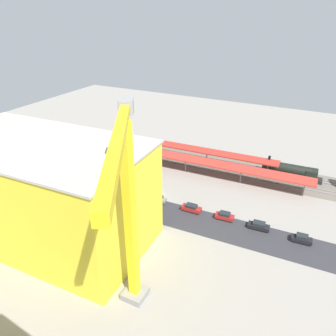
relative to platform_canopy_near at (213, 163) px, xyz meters
name	(u,v)px	position (x,y,z in m)	size (l,w,h in m)	color
ground_plane	(157,196)	(8.82, 15.93, -4.28)	(193.61, 193.61, 0.00)	gray
rail_bed	(193,161)	(8.82, -7.06, -4.28)	(121.01, 13.64, 0.01)	#665E54
street_asphalt	(146,207)	(8.82, 21.48, -4.28)	(121.01, 9.00, 0.01)	#2D2D33
track_rails	(193,161)	(8.82, -7.06, -4.10)	(120.95, 10.98, 0.12)	#9E9EA8
platform_canopy_near	(213,163)	(0.00, 0.00, 0.00)	(53.34, 6.22, 4.52)	#B73328
platform_canopy_far	(179,146)	(13.40, -7.11, -0.19)	(60.03, 5.99, 4.30)	#A82D23
locomotive	(292,171)	(-19.85, -9.87, -2.41)	(16.08, 3.42, 5.27)	black
freight_coach_far	(125,143)	(31.68, -4.24, -1.22)	(16.25, 3.45, 5.82)	black
parked_car_0	(302,239)	(-25.60, 18.18, -3.51)	(4.11, 1.99, 1.77)	black
parked_car_1	(259,226)	(-16.88, 17.71, -3.54)	(4.66, 2.12, 1.70)	black
parked_car_2	(225,216)	(-9.27, 17.61, -3.51)	(4.27, 2.07, 1.74)	black
parked_car_3	(191,208)	(-1.34, 18.02, -3.52)	(4.66, 1.95, 1.71)	black
parked_car_4	(158,199)	(7.52, 17.94, -3.59)	(4.14, 2.10, 1.55)	black
parked_car_5	(130,192)	(15.44, 18.06, -3.53)	(4.15, 1.95, 1.71)	black
parked_car_6	(104,184)	(23.67, 18.04, -3.53)	(4.78, 1.84, 1.66)	black
parked_car_7	(79,178)	(32.14, 18.27, -3.46)	(4.29, 2.01, 1.85)	black
construction_building	(45,192)	(21.54, 38.75, 5.87)	(41.05, 21.52, 20.31)	yellow
construction_roof_slab	(35,143)	(21.54, 38.75, 16.23)	(41.65, 22.12, 0.40)	#ADA89E
tower_crane	(128,208)	(-3.80, 46.82, 14.77)	(14.77, 24.06, 31.78)	gray
box_truck_0	(92,188)	(24.44, 22.17, -2.71)	(9.98, 2.78, 3.13)	black
box_truck_1	(64,180)	(33.76, 22.01, -2.59)	(10.36, 2.76, 3.47)	black
street_tree_0	(64,178)	(29.02, 26.33, 1.05)	(5.11, 5.11, 7.90)	brown
street_tree_1	(91,185)	(20.67, 26.53, 1.49)	(5.72, 5.72, 8.65)	brown
street_tree_2	(76,183)	(25.23, 26.45, 0.75)	(4.47, 4.47, 7.29)	brown
street_tree_3	(68,182)	(28.13, 26.00, 0.22)	(5.21, 5.21, 7.11)	brown
traffic_light	(61,179)	(30.85, 25.70, -0.01)	(0.50, 0.36, 6.44)	#333333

